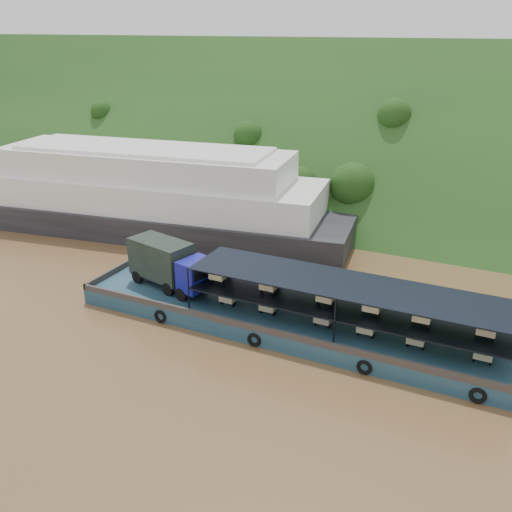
% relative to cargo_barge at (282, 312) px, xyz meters
% --- Properties ---
extents(ground, '(160.00, 160.00, 0.00)m').
position_rel_cargo_barge_xyz_m(ground, '(-2.51, 1.84, -1.26)').
color(ground, brown).
rests_on(ground, ground).
extents(hillside, '(140.00, 39.60, 39.60)m').
position_rel_cargo_barge_xyz_m(hillside, '(-2.51, 37.84, -1.26)').
color(hillside, '#193814').
rests_on(hillside, ground).
extents(cargo_barge, '(35.00, 7.18, 5.03)m').
position_rel_cargo_barge_xyz_m(cargo_barge, '(0.00, 0.00, 0.00)').
color(cargo_barge, '#16374E').
rests_on(cargo_barge, ground).
extents(passenger_ferry, '(46.61, 18.02, 9.20)m').
position_rel_cargo_barge_xyz_m(passenger_ferry, '(-22.35, 14.16, 2.72)').
color(passenger_ferry, black).
rests_on(passenger_ferry, ground).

